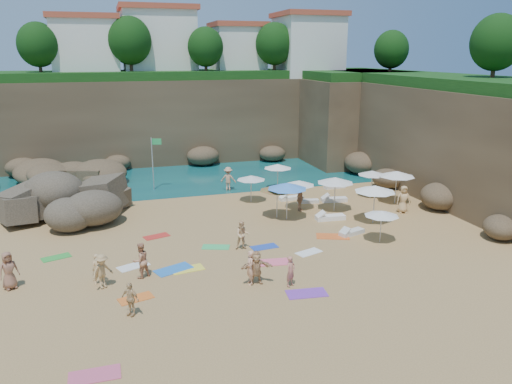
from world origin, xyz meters
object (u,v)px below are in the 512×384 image
object	(u,v)px
rock_outcrop	(68,219)
person_stand_0	(98,269)
lounger_0	(290,198)
parasol_0	(278,166)
person_stand_3	(300,199)
person_stand_1	(141,260)
person_stand_5	(106,208)
person_stand_2	(228,179)
parasol_2	(372,173)
person_stand_4	(403,199)
parasol_1	(251,178)
person_stand_6	(250,268)
flag_pole	(154,157)

from	to	relation	value
rock_outcrop	person_stand_0	world-z (taller)	same
lounger_0	person_stand_0	size ratio (longest dim) A/B	1.09
parasol_0	person_stand_3	xyz separation A→B (m)	(-0.33, -5.59, -1.09)
person_stand_1	person_stand_5	world-z (taller)	person_stand_5
person_stand_3	person_stand_2	bearing A→B (deg)	71.12
parasol_2	person_stand_4	bearing A→B (deg)	-87.49
parasol_1	person_stand_2	xyz separation A→B (m)	(-0.83, 3.54, -0.88)
person_stand_1	person_stand_2	world-z (taller)	person_stand_2
person_stand_3	person_stand_4	distance (m)	6.99
parasol_1	person_stand_1	size ratio (longest dim) A/B	1.19
person_stand_5	person_stand_4	bearing A→B (deg)	3.23
person_stand_0	person_stand_1	distance (m)	1.99
parasol_0	person_stand_2	world-z (taller)	parasol_0
person_stand_5	person_stand_6	distance (m)	12.86
person_stand_4	person_stand_5	size ratio (longest dim) A/B	0.97
parasol_2	person_stand_6	bearing A→B (deg)	-138.33
person_stand_3	rock_outcrop	bearing A→B (deg)	123.29
parasol_0	parasol_1	bearing A→B (deg)	-138.70
person_stand_2	person_stand_6	size ratio (longest dim) A/B	1.14
parasol_2	flag_pole	bearing A→B (deg)	155.51
person_stand_3	person_stand_6	size ratio (longest dim) A/B	1.00
parasol_0	person_stand_3	size ratio (longest dim) A/B	1.33
flag_pole	person_stand_4	xyz separation A→B (m)	(15.48, -10.94, -1.73)
person_stand_1	rock_outcrop	bearing A→B (deg)	-97.11
person_stand_6	rock_outcrop	bearing A→B (deg)	-146.67
flag_pole	parasol_2	xyz separation A→B (m)	(15.31, -6.97, -0.79)
flag_pole	lounger_0	size ratio (longest dim) A/B	2.57
flag_pole	lounger_0	world-z (taller)	flag_pole
flag_pole	parasol_2	distance (m)	16.84
person_stand_2	person_stand_6	world-z (taller)	person_stand_2
flag_pole	parasol_1	distance (m)	8.43
parasol_1	lounger_0	bearing A→B (deg)	-6.69
parasol_2	person_stand_5	world-z (taller)	parasol_2
person_stand_2	person_stand_0	bearing A→B (deg)	80.41
person_stand_1	person_stand_6	size ratio (longest dim) A/B	1.07
person_stand_1	person_stand_4	bearing A→B (deg)	168.36
parasol_2	person_stand_1	xyz separation A→B (m)	(-17.66, -9.20, -0.99)
rock_outcrop	parasol_2	world-z (taller)	parasol_2
parasol_1	person_stand_6	bearing A→B (deg)	-106.56
person_stand_0	person_stand_5	size ratio (longest dim) A/B	0.77
person_stand_3	person_stand_5	size ratio (longest dim) A/B	0.86
person_stand_0	lounger_0	bearing A→B (deg)	29.08
lounger_0	person_stand_3	size ratio (longest dim) A/B	0.98
flag_pole	person_stand_1	xyz separation A→B (m)	(-2.35, -16.18, -1.78)
person_stand_2	parasol_1	bearing A→B (deg)	128.03
person_stand_0	person_stand_3	xyz separation A→B (m)	(13.25, 7.74, 0.09)
parasol_2	person_stand_3	xyz separation A→B (m)	(-6.39, -1.58, -1.05)
parasol_0	lounger_0	size ratio (longest dim) A/B	1.36
parasol_0	parasol_1	distance (m)	3.92
parasol_2	person_stand_5	distance (m)	19.18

